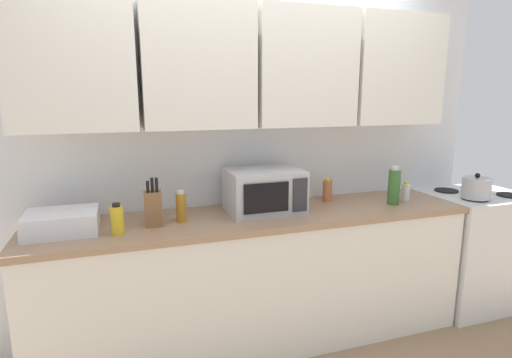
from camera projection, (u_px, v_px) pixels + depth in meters
The scene contains 12 objects.
wall_back_with_cabinets at pixel (248, 106), 2.71m from camera, with size 3.70×0.38×2.60m.
counter_run at pixel (259, 278), 2.73m from camera, with size 2.83×0.63×0.90m.
stove_range at pixel (471, 248), 3.27m from camera, with size 0.76×0.64×0.91m.
kettle at pixel (476, 188), 2.98m from camera, with size 0.20×0.20×0.19m.
microwave at pixel (264, 191), 2.66m from camera, with size 0.48×0.37×0.28m.
dish_rack at pixel (62, 222), 2.26m from camera, with size 0.38×0.30×0.12m, color silver.
knife_block at pixel (153, 208), 2.39m from camera, with size 0.11×0.13×0.29m.
bottle_amber_vinegar at pixel (181, 207), 2.45m from camera, with size 0.06×0.06×0.19m.
bottle_green_oil at pixel (394, 186), 2.85m from camera, with size 0.08×0.08×0.27m.
bottle_spice_jar at pixel (327, 190), 2.93m from camera, with size 0.07×0.07×0.17m.
bottle_white_jar at pixel (406, 192), 2.95m from camera, with size 0.06×0.06×0.14m.
bottle_yellow_mustard at pixel (117, 220), 2.23m from camera, with size 0.07×0.07×0.18m.
Camera 1 is at (-0.82, -2.70, 1.65)m, focal length 28.56 mm.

